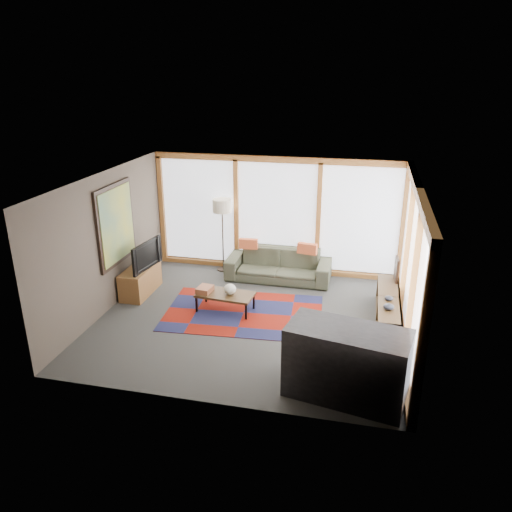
% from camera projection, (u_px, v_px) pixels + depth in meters
% --- Properties ---
extents(ground, '(5.50, 5.50, 0.00)m').
position_uv_depth(ground, '(251.00, 319.00, 9.18)').
color(ground, '#2F2F2D').
rests_on(ground, ground).
extents(room_envelope, '(5.52, 5.02, 2.62)m').
position_uv_depth(room_envelope, '(285.00, 232.00, 9.04)').
color(room_envelope, '#493E34').
rests_on(room_envelope, ground).
extents(rug, '(3.04, 2.08, 0.01)m').
position_uv_depth(rug, '(244.00, 313.00, 9.41)').
color(rug, maroon).
rests_on(rug, ground).
extents(sofa, '(2.25, 0.89, 0.66)m').
position_uv_depth(sofa, '(279.00, 265.00, 10.81)').
color(sofa, '#343526').
rests_on(sofa, ground).
extents(pillow_left, '(0.41, 0.16, 0.22)m').
position_uv_depth(pillow_left, '(248.00, 244.00, 10.80)').
color(pillow_left, '#C7552C').
rests_on(pillow_left, sofa).
extents(pillow_right, '(0.43, 0.19, 0.23)m').
position_uv_depth(pillow_right, '(307.00, 249.00, 10.50)').
color(pillow_right, '#C7552C').
rests_on(pillow_right, sofa).
extents(floor_lamp, '(0.42, 0.42, 1.66)m').
position_uv_depth(floor_lamp, '(223.00, 235.00, 11.13)').
color(floor_lamp, black).
rests_on(floor_lamp, ground).
extents(coffee_table, '(1.11, 0.62, 0.36)m').
position_uv_depth(coffee_table, '(225.00, 302.00, 9.45)').
color(coffee_table, black).
rests_on(coffee_table, ground).
extents(book_stack, '(0.29, 0.35, 0.11)m').
position_uv_depth(book_stack, '(205.00, 289.00, 9.43)').
color(book_stack, '#955233').
rests_on(book_stack, coffee_table).
extents(vase, '(0.26, 0.26, 0.20)m').
position_uv_depth(vase, '(230.00, 289.00, 9.33)').
color(vase, beige).
rests_on(vase, coffee_table).
extents(bookshelf, '(0.39, 2.13, 0.53)m').
position_uv_depth(bookshelf, '(388.00, 310.00, 8.95)').
color(bookshelf, black).
rests_on(bookshelf, ground).
extents(bowl_a, '(0.22, 0.22, 0.09)m').
position_uv_depth(bowl_a, '(389.00, 307.00, 8.38)').
color(bowl_a, black).
rests_on(bowl_a, bookshelf).
extents(bowl_b, '(0.18, 0.18, 0.07)m').
position_uv_depth(bowl_b, '(389.00, 298.00, 8.71)').
color(bowl_b, black).
rests_on(bowl_b, bookshelf).
extents(shelf_picture, '(0.07, 0.35, 0.46)m').
position_uv_depth(shelf_picture, '(396.00, 269.00, 9.45)').
color(shelf_picture, black).
rests_on(shelf_picture, bookshelf).
extents(tv_console, '(0.46, 1.10, 0.55)m').
position_uv_depth(tv_console, '(140.00, 280.00, 10.16)').
color(tv_console, brown).
rests_on(tv_console, ground).
extents(television, '(0.27, 0.99, 0.57)m').
position_uv_depth(television, '(143.00, 255.00, 9.97)').
color(television, black).
rests_on(television, tv_console).
extents(bar_counter, '(1.77, 1.08, 1.05)m').
position_uv_depth(bar_counter, '(347.00, 363.00, 6.88)').
color(bar_counter, black).
rests_on(bar_counter, ground).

